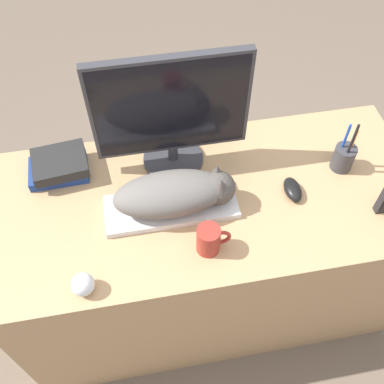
{
  "coord_description": "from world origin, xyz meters",
  "views": [
    {
      "loc": [
        -0.23,
        -0.56,
        2.0
      ],
      "look_at": [
        -0.07,
        0.32,
        0.82
      ],
      "focal_mm": 42.0,
      "sensor_mm": 36.0,
      "label": 1
    }
  ],
  "objects_px": {
    "keyboard": "(171,207)",
    "pen_cup": "(344,157)",
    "computer_mouse": "(293,189)",
    "book_stack": "(59,166)",
    "monitor": "(171,112)",
    "coffee_mug": "(209,239)",
    "baseball": "(83,285)",
    "cat": "(179,192)"
  },
  "relations": [
    {
      "from": "computer_mouse",
      "to": "baseball",
      "type": "xyz_separation_m",
      "value": [
        -0.72,
        -0.24,
        0.02
      ]
    },
    {
      "from": "monitor",
      "to": "book_stack",
      "type": "height_order",
      "value": "monitor"
    },
    {
      "from": "keyboard",
      "to": "coffee_mug",
      "type": "distance_m",
      "value": 0.2
    },
    {
      "from": "baseball",
      "to": "computer_mouse",
      "type": "bearing_deg",
      "value": 18.23
    },
    {
      "from": "computer_mouse",
      "to": "pen_cup",
      "type": "xyz_separation_m",
      "value": [
        0.21,
        0.08,
        0.03
      ]
    },
    {
      "from": "computer_mouse",
      "to": "pen_cup",
      "type": "bearing_deg",
      "value": 21.73
    },
    {
      "from": "cat",
      "to": "coffee_mug",
      "type": "relative_size",
      "value": 3.67
    },
    {
      "from": "computer_mouse",
      "to": "coffee_mug",
      "type": "height_order",
      "value": "coffee_mug"
    },
    {
      "from": "baseball",
      "to": "book_stack",
      "type": "distance_m",
      "value": 0.48
    },
    {
      "from": "keyboard",
      "to": "pen_cup",
      "type": "height_order",
      "value": "pen_cup"
    },
    {
      "from": "cat",
      "to": "computer_mouse",
      "type": "bearing_deg",
      "value": -0.97
    },
    {
      "from": "pen_cup",
      "to": "coffee_mug",
      "type": "bearing_deg",
      "value": -155.29
    },
    {
      "from": "cat",
      "to": "book_stack",
      "type": "distance_m",
      "value": 0.45
    },
    {
      "from": "computer_mouse",
      "to": "pen_cup",
      "type": "distance_m",
      "value": 0.23
    },
    {
      "from": "monitor",
      "to": "book_stack",
      "type": "xyz_separation_m",
      "value": [
        -0.4,
        0.01,
        -0.2
      ]
    },
    {
      "from": "coffee_mug",
      "to": "monitor",
      "type": "bearing_deg",
      "value": 98.04
    },
    {
      "from": "coffee_mug",
      "to": "pen_cup",
      "type": "relative_size",
      "value": 0.48
    },
    {
      "from": "cat",
      "to": "coffee_mug",
      "type": "height_order",
      "value": "cat"
    },
    {
      "from": "pen_cup",
      "to": "monitor",
      "type": "bearing_deg",
      "value": 166.96
    },
    {
      "from": "baseball",
      "to": "book_stack",
      "type": "height_order",
      "value": "book_stack"
    },
    {
      "from": "cat",
      "to": "book_stack",
      "type": "bearing_deg",
      "value": 149.85
    },
    {
      "from": "monitor",
      "to": "pen_cup",
      "type": "distance_m",
      "value": 0.63
    },
    {
      "from": "pen_cup",
      "to": "keyboard",
      "type": "bearing_deg",
      "value": -173.07
    },
    {
      "from": "computer_mouse",
      "to": "coffee_mug",
      "type": "xyz_separation_m",
      "value": [
        -0.33,
        -0.16,
        0.03
      ]
    },
    {
      "from": "cat",
      "to": "monitor",
      "type": "height_order",
      "value": "monitor"
    },
    {
      "from": "pen_cup",
      "to": "book_stack",
      "type": "bearing_deg",
      "value": 171.4
    },
    {
      "from": "cat",
      "to": "monitor",
      "type": "distance_m",
      "value": 0.26
    },
    {
      "from": "coffee_mug",
      "to": "book_stack",
      "type": "xyz_separation_m",
      "value": [
        -0.46,
        0.4,
        -0.01
      ]
    },
    {
      "from": "coffee_mug",
      "to": "pen_cup",
      "type": "bearing_deg",
      "value": 24.71
    },
    {
      "from": "keyboard",
      "to": "cat",
      "type": "xyz_separation_m",
      "value": [
        0.03,
        0.0,
        0.08
      ]
    },
    {
      "from": "pen_cup",
      "to": "book_stack",
      "type": "distance_m",
      "value": 1.01
    },
    {
      "from": "keyboard",
      "to": "monitor",
      "type": "height_order",
      "value": "monitor"
    },
    {
      "from": "computer_mouse",
      "to": "baseball",
      "type": "distance_m",
      "value": 0.76
    },
    {
      "from": "computer_mouse",
      "to": "baseball",
      "type": "height_order",
      "value": "baseball"
    },
    {
      "from": "monitor",
      "to": "coffee_mug",
      "type": "relative_size",
      "value": 4.75
    },
    {
      "from": "monitor",
      "to": "pen_cup",
      "type": "relative_size",
      "value": 2.3
    },
    {
      "from": "keyboard",
      "to": "coffee_mug",
      "type": "xyz_separation_m",
      "value": [
        0.09,
        -0.17,
        0.04
      ]
    },
    {
      "from": "monitor",
      "to": "book_stack",
      "type": "bearing_deg",
      "value": 178.07
    },
    {
      "from": "coffee_mug",
      "to": "cat",
      "type": "bearing_deg",
      "value": 111.6
    },
    {
      "from": "keyboard",
      "to": "computer_mouse",
      "type": "xyz_separation_m",
      "value": [
        0.42,
        -0.01,
        0.01
      ]
    },
    {
      "from": "book_stack",
      "to": "keyboard",
      "type": "bearing_deg",
      "value": -31.97
    },
    {
      "from": "cat",
      "to": "computer_mouse",
      "type": "height_order",
      "value": "cat"
    }
  ]
}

